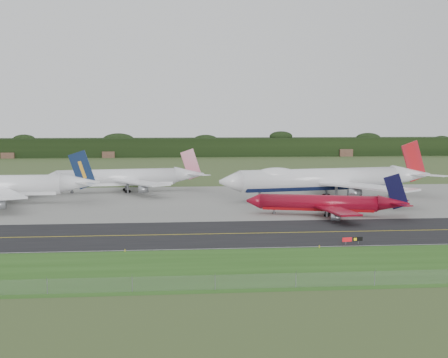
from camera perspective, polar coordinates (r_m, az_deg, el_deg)
ground at (r=141.30m, az=4.89°, el=-4.62°), size 600.00×600.00×0.00m
grass_verge at (r=107.78m, az=8.27°, el=-7.87°), size 400.00×30.00×0.01m
taxiway at (r=137.43m, az=5.19°, el=-4.91°), size 400.00×32.00×0.02m
apron at (r=191.09m, az=2.14°, el=-1.93°), size 400.00×78.00×0.01m
taxiway_centreline at (r=137.43m, az=5.19°, el=-4.90°), size 400.00×0.40×0.00m
taxiway_edge_line at (r=122.52m, az=6.54°, el=-6.20°), size 400.00×0.25×0.00m
perimeter_fence at (r=95.32m, az=10.16°, el=-9.01°), size 320.00×0.10×320.00m
horizon_treeline at (r=411.77m, az=-1.98°, el=2.86°), size 700.00×25.00×12.00m
jet_ba_747 at (r=195.54m, az=9.38°, el=-0.03°), size 71.05×58.12×17.92m
jet_red_737 at (r=162.59m, az=9.40°, el=-2.22°), size 40.85×32.51×11.24m
jet_star_tail at (r=214.11m, az=-8.96°, el=0.11°), size 54.90×45.43×14.50m
taxiway_sign at (r=126.70m, az=11.66°, el=-5.43°), size 4.31×0.91×1.45m
edge_marker_left at (r=119.11m, az=-9.04°, el=-6.47°), size 0.16×0.16×0.50m
edge_marker_center at (r=122.52m, az=8.71°, el=-6.13°), size 0.16×0.16×0.50m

